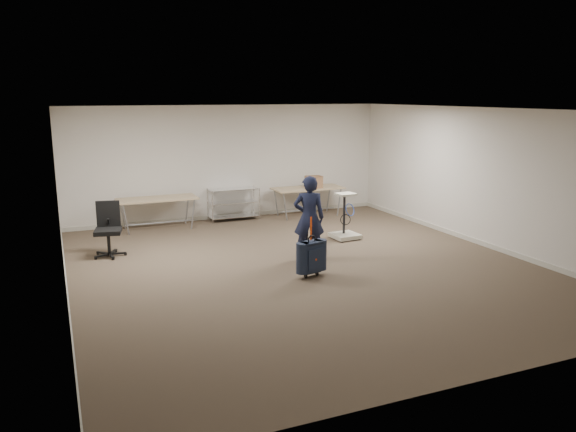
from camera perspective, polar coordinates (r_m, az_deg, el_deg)
name	(u,v)px	position (r m, az deg, el deg)	size (l,w,h in m)	color
ground	(304,267)	(10.18, 1.63, -5.19)	(9.00, 9.00, 0.00)	#47392B
room_shell	(276,246)	(11.38, -1.25, -3.03)	(8.00, 9.00, 9.00)	beige
folding_table_left	(157,200)	(13.17, -13.16, 1.56)	(1.80, 0.75, 0.73)	tan
folding_table_right	(308,190)	(14.29, 2.03, 2.70)	(1.80, 0.75, 0.73)	tan
wire_shelf	(234,202)	(13.89, -5.55, 1.38)	(1.22, 0.47, 0.80)	silver
person	(309,218)	(10.49, 2.15, -0.17)	(0.58, 0.38, 1.59)	black
suitcase	(311,257)	(9.55, 2.40, -4.15)	(0.42, 0.30, 1.05)	#161D33
office_chair	(109,240)	(11.33, -17.74, -2.31)	(0.63, 0.63, 1.04)	black
equipment_cart	(345,227)	(12.13, 5.84, -1.10)	(0.58, 0.58, 0.99)	beige
cardboard_box	(314,182)	(14.26, 2.63, 3.49)	(0.40, 0.30, 0.30)	#9F6D4A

